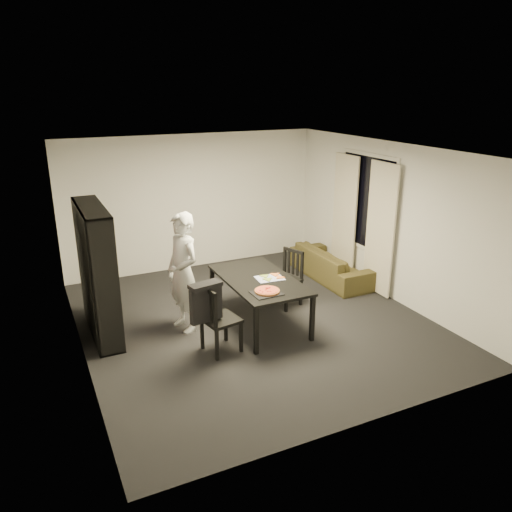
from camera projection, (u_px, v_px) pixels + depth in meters
name	position (u px, v px, depth m)	size (l,w,h in m)	color
room	(253.00, 240.00, 7.29)	(5.01, 5.51, 2.61)	black
window_pane	(367.00, 202.00, 8.75)	(0.02, 1.40, 1.60)	black
window_frame	(367.00, 202.00, 8.74)	(0.03, 1.52, 1.72)	white
curtain_left	(380.00, 229.00, 8.38)	(0.03, 0.70, 2.25)	beige
curtain_right	(344.00, 216.00, 9.27)	(0.03, 0.70, 2.25)	beige
bookshelf	(97.00, 272.00, 7.04)	(0.35, 1.50, 1.90)	black
dining_table	(259.00, 282.00, 7.43)	(0.97, 1.75, 0.73)	black
chair_left	(215.00, 315.00, 6.63)	(0.52, 0.52, 0.97)	black
chair_right	(289.00, 274.00, 8.15)	(0.55, 0.55, 0.93)	black
draped_jacket	(206.00, 301.00, 6.48)	(0.46, 0.26, 0.53)	black
person	(183.00, 273.00, 7.19)	(0.65, 0.42, 1.77)	silver
baking_tray	(267.00, 293.00, 6.87)	(0.40, 0.32, 0.01)	black
pepperoni_pizza	(267.00, 291.00, 6.90)	(0.35, 0.35, 0.03)	#A3582F
kitchen_towel	(270.00, 278.00, 7.41)	(0.40, 0.30, 0.01)	silver
pizza_slices	(272.00, 277.00, 7.43)	(0.37, 0.31, 0.01)	#DCC944
sofa	(331.00, 264.00, 9.33)	(1.90, 0.74, 0.55)	#3B3917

